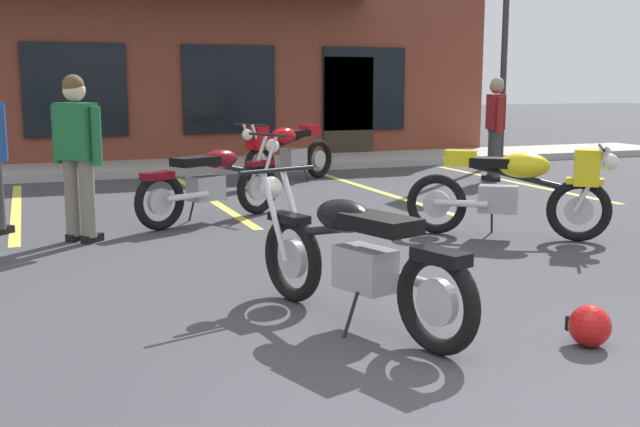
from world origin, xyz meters
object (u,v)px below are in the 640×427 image
at_px(motorcycle_foreground_classic, 355,256).
at_px(person_in_shorts_foreground, 495,122).
at_px(person_by_back_row, 77,148).
at_px(motorcycle_silver_naked, 213,182).
at_px(motorcycle_black_cruiser, 518,188).
at_px(helmet_on_pavement, 589,326).
at_px(motorcycle_red_sportbike, 286,150).

xyz_separation_m(motorcycle_foreground_classic, person_in_shorts_foreground, (5.13, 6.11, 0.49)).
bearing_deg(person_by_back_row, motorcycle_silver_naked, 23.92).
bearing_deg(person_in_shorts_foreground, motorcycle_silver_naked, -158.61).
xyz_separation_m(motorcycle_black_cruiser, person_in_shorts_foreground, (2.42, 4.09, 0.42)).
bearing_deg(person_by_back_row, helmet_on_pavement, -58.30).
bearing_deg(motorcycle_silver_naked, person_by_back_row, -156.08).
bearing_deg(motorcycle_silver_naked, person_in_shorts_foreground, 21.39).
bearing_deg(motorcycle_black_cruiser, motorcycle_red_sportbike, 99.59).
height_order(motorcycle_foreground_classic, person_by_back_row, person_by_back_row).
bearing_deg(motorcycle_silver_naked, motorcycle_black_cruiser, -37.40).
bearing_deg(motorcycle_foreground_classic, motorcycle_red_sportbike, 75.23).
distance_m(person_in_shorts_foreground, helmet_on_pavement, 8.12).
relative_size(person_in_shorts_foreground, person_by_back_row, 1.00).
distance_m(motorcycle_black_cruiser, person_by_back_row, 4.48).
bearing_deg(helmet_on_pavement, motorcycle_silver_naked, 103.15).
bearing_deg(helmet_on_pavement, motorcycle_black_cruiser, 62.44).
bearing_deg(person_by_back_row, person_in_shorts_foreground, 21.98).
relative_size(motorcycle_red_sportbike, person_in_shorts_foreground, 1.13).
relative_size(person_by_back_row, helmet_on_pavement, 6.44).
xyz_separation_m(motorcycle_foreground_classic, motorcycle_red_sportbike, (1.86, 7.05, 0.07)).
relative_size(motorcycle_black_cruiser, motorcycle_silver_naked, 0.92).
bearing_deg(motorcycle_foreground_classic, motorcycle_silver_naked, 90.09).
bearing_deg(helmet_on_pavement, person_by_back_row, 121.70).
bearing_deg(person_by_back_row, motorcycle_red_sportbike, 46.97).
xyz_separation_m(motorcycle_foreground_classic, motorcycle_black_cruiser, (2.71, 2.03, 0.07)).
relative_size(motorcycle_foreground_classic, motorcycle_black_cruiser, 1.15).
bearing_deg(motorcycle_black_cruiser, motorcycle_foreground_classic, -143.19).
relative_size(motorcycle_black_cruiser, helmet_on_pavement, 6.86).
bearing_deg(motorcycle_red_sportbike, motorcycle_silver_naked, -122.32).
height_order(motorcycle_red_sportbike, helmet_on_pavement, motorcycle_red_sportbike).
bearing_deg(motorcycle_foreground_classic, person_by_back_row, 113.93).
bearing_deg(motorcycle_red_sportbike, person_by_back_row, -133.03).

